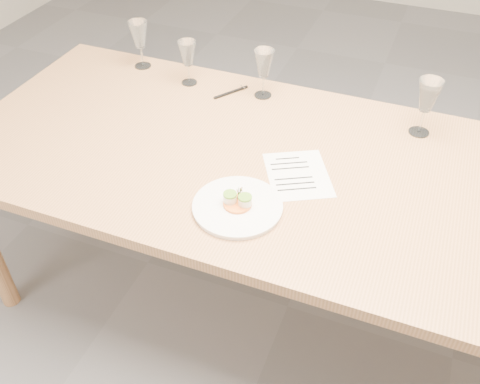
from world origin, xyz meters
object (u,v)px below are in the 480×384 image
at_px(dining_table, 299,182).
at_px(ballpoint_pen, 231,92).
at_px(dinner_plate, 238,206).
at_px(wine_glass_3, 428,97).
at_px(wine_glass_1, 187,54).
at_px(recipe_sheet, 298,175).
at_px(wine_glass_2, 264,64).
at_px(wine_glass_0, 139,36).

relative_size(dining_table, ballpoint_pen, 17.73).
height_order(dinner_plate, wine_glass_3, wine_glass_3).
distance_m(dining_table, wine_glass_3, 0.52).
xyz_separation_m(ballpoint_pen, wine_glass_1, (-0.19, 0.01, 0.12)).
bearing_deg(dining_table, recipe_sheet, -85.93).
relative_size(dinner_plate, wine_glass_3, 1.31).
bearing_deg(wine_glass_2, wine_glass_1, -177.04).
distance_m(recipe_sheet, wine_glass_0, 0.96).
bearing_deg(wine_glass_2, dinner_plate, -76.87).
bearing_deg(wine_glass_0, wine_glass_2, -4.07).
height_order(dining_table, wine_glass_1, wine_glass_1).
distance_m(dining_table, recipe_sheet, 0.08).
xyz_separation_m(dinner_plate, recipe_sheet, (0.12, 0.22, -0.01)).
bearing_deg(wine_glass_3, dining_table, -134.56).
distance_m(dinner_plate, wine_glass_0, 0.99).
distance_m(recipe_sheet, ballpoint_pen, 0.56).
bearing_deg(dinner_plate, wine_glass_0, 135.95).
distance_m(ballpoint_pen, wine_glass_1, 0.22).
bearing_deg(wine_glass_0, wine_glass_1, -12.78).
height_order(ballpoint_pen, wine_glass_0, wine_glass_0).
relative_size(wine_glass_0, wine_glass_3, 0.95).
bearing_deg(wine_glass_2, recipe_sheet, -57.45).
bearing_deg(ballpoint_pen, wine_glass_3, -56.45).
xyz_separation_m(ballpoint_pen, wine_glass_3, (0.72, -0.01, 0.14)).
distance_m(wine_glass_0, wine_glass_2, 0.56).
height_order(dining_table, wine_glass_0, wine_glass_0).
relative_size(recipe_sheet, ballpoint_pen, 2.28).
bearing_deg(recipe_sheet, wine_glass_0, 122.33).
xyz_separation_m(recipe_sheet, wine_glass_1, (-0.58, 0.41, 0.12)).
height_order(dinner_plate, wine_glass_2, wine_glass_2).
xyz_separation_m(wine_glass_1, wine_glass_3, (0.91, -0.02, 0.02)).
distance_m(dinner_plate, ballpoint_pen, 0.67).
relative_size(recipe_sheet, wine_glass_2, 1.62).
xyz_separation_m(dining_table, wine_glass_2, (-0.27, 0.38, 0.20)).
bearing_deg(wine_glass_3, dinner_plate, -126.59).
xyz_separation_m(dining_table, wine_glass_0, (-0.82, 0.42, 0.21)).
height_order(ballpoint_pen, wine_glass_3, wine_glass_3).
bearing_deg(wine_glass_1, ballpoint_pen, -4.37).
bearing_deg(dining_table, wine_glass_1, 148.10).
bearing_deg(ballpoint_pen, recipe_sheet, -101.04).
relative_size(ballpoint_pen, wine_glass_0, 0.69).
xyz_separation_m(dinner_plate, wine_glass_0, (-0.71, 0.68, 0.13)).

